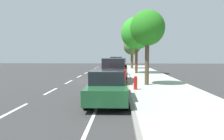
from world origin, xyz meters
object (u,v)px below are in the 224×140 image
object	(u,v)px
street_tree_mid_block	(147,29)
street_tree_corner	(132,47)
parked_sedan_green_second	(108,86)
fire_hydrant	(135,83)
parked_sedan_black_far	(115,68)
parked_suv_grey_farthest	(116,63)
cyclist_with_backpack	(123,69)
parked_suv_red_mid	(115,70)
street_tree_far_end	(137,33)
bicycle_at_curb	(120,77)

from	to	relation	value
street_tree_mid_block	street_tree_corner	world-z (taller)	street_tree_mid_block
parked_sedan_green_second	fire_hydrant	bearing A→B (deg)	58.28
parked_sedan_black_far	parked_suv_grey_farthest	distance (m)	7.53
cyclist_with_backpack	parked_suv_grey_farthest	bearing A→B (deg)	94.04
parked_suv_red_mid	fire_hydrant	distance (m)	4.16
street_tree_mid_block	street_tree_far_end	bearing A→B (deg)	90.00
parked_sedan_black_far	street_tree_far_end	world-z (taller)	street_tree_far_end
street_tree_far_end	street_tree_corner	xyz separation A→B (m)	(0.00, 8.40, -1.12)
cyclist_with_backpack	street_tree_far_end	world-z (taller)	street_tree_far_end
parked_sedan_black_far	bicycle_at_curb	xyz separation A→B (m)	(0.60, -5.34, -0.38)
parked_suv_grey_farthest	street_tree_corner	xyz separation A→B (m)	(2.55, 1.37, 2.56)
parked_sedan_green_second	cyclist_with_backpack	xyz separation A→B (m)	(0.85, 7.05, 0.36)
cyclist_with_backpack	fire_hydrant	xyz separation A→B (m)	(0.67, -4.59, -0.53)
parked_suv_grey_farthest	bicycle_at_curb	bearing A→B (deg)	-86.81
parked_suv_grey_farthest	fire_hydrant	distance (m)	17.96
cyclist_with_backpack	parked_sedan_black_far	bearing A→B (deg)	98.08
parked_sedan_green_second	street_tree_far_end	size ratio (longest dim) A/B	0.69
parked_suv_grey_farthest	street_tree_corner	distance (m)	3.87
parked_suv_red_mid	cyclist_with_backpack	xyz separation A→B (m)	(0.68, 0.68, 0.09)
parked_suv_red_mid	street_tree_far_end	size ratio (longest dim) A/B	0.75
parked_suv_red_mid	parked_sedan_black_far	bearing A→B (deg)	91.22
street_tree_mid_block	fire_hydrant	size ratio (longest dim) A/B	6.14
parked_sedan_green_second	street_tree_mid_block	size ratio (longest dim) A/B	0.86
bicycle_at_curb	cyclist_with_backpack	bearing A→B (deg)	-63.40
parked_suv_red_mid	parked_sedan_black_far	xyz separation A→B (m)	(-0.14, 6.46, -0.27)
parked_suv_red_mid	bicycle_at_curb	bearing A→B (deg)	67.61
parked_sedan_green_second	street_tree_mid_block	xyz separation A→B (m)	(2.46, 4.44, 3.30)
bicycle_at_curb	street_tree_corner	size ratio (longest dim) A/B	0.36
bicycle_at_curb	cyclist_with_backpack	world-z (taller)	cyclist_with_backpack
street_tree_far_end	fire_hydrant	size ratio (longest dim) A/B	7.63
bicycle_at_curb	street_tree_mid_block	bearing A→B (deg)	-59.01
parked_suv_grey_farthest	fire_hydrant	bearing A→B (deg)	-84.85
parked_sedan_green_second	parked_suv_grey_farthest	size ratio (longest dim) A/B	0.92
parked_suv_red_mid	cyclist_with_backpack	size ratio (longest dim) A/B	2.66
street_tree_mid_block	street_tree_corner	bearing A→B (deg)	90.00
parked_suv_grey_farthest	cyclist_with_backpack	xyz separation A→B (m)	(0.94, -13.30, 0.09)
parked_sedan_green_second	cyclist_with_backpack	bearing A→B (deg)	83.13
street_tree_mid_block	street_tree_far_end	xyz separation A→B (m)	(-0.00, 8.87, 0.66)
street_tree_corner	parked_suv_red_mid	bearing A→B (deg)	-98.50
parked_sedan_black_far	street_tree_far_end	size ratio (longest dim) A/B	0.70
street_tree_corner	street_tree_mid_block	bearing A→B (deg)	-90.00
cyclist_with_backpack	street_tree_mid_block	xyz separation A→B (m)	(1.61, -2.61, 2.94)
parked_suv_red_mid	bicycle_at_curb	world-z (taller)	parked_suv_red_mid
bicycle_at_curb	street_tree_mid_block	distance (m)	5.12
street_tree_mid_block	bicycle_at_curb	bearing A→B (deg)	120.99
parked_sedan_black_far	cyclist_with_backpack	world-z (taller)	cyclist_with_backpack
bicycle_at_curb	street_tree_corner	bearing A→B (deg)	82.66
parked_suv_red_mid	parked_suv_grey_farthest	world-z (taller)	same
fire_hydrant	parked_suv_red_mid	bearing A→B (deg)	109.12
parked_sedan_green_second	fire_hydrant	xyz separation A→B (m)	(1.52, 2.46, -0.17)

